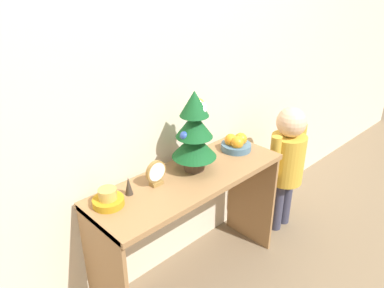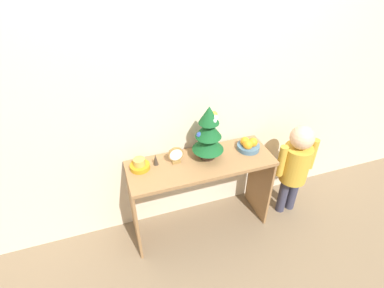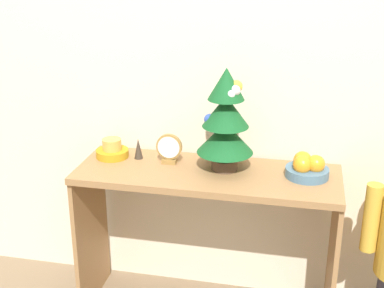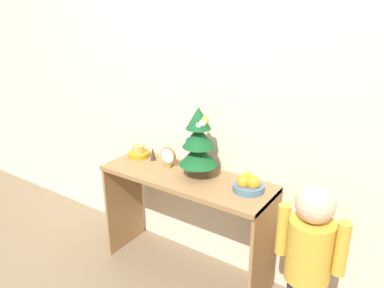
% 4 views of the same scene
% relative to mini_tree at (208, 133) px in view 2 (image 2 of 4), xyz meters
% --- Properties ---
extents(ground_plane, '(12.00, 12.00, 0.00)m').
position_rel_mini_tree_xyz_m(ground_plane, '(-0.07, -0.24, -0.95)').
color(ground_plane, '#7A664C').
extents(back_wall, '(7.00, 0.05, 2.50)m').
position_rel_mini_tree_xyz_m(back_wall, '(-0.07, 0.21, 0.30)').
color(back_wall, beige).
rests_on(back_wall, ground_plane).
extents(console_table, '(1.15, 0.41, 0.73)m').
position_rel_mini_tree_xyz_m(console_table, '(-0.07, -0.04, -0.39)').
color(console_table, olive).
rests_on(console_table, ground_plane).
extents(mini_tree, '(0.24, 0.24, 0.45)m').
position_rel_mini_tree_xyz_m(mini_tree, '(0.00, 0.00, 0.00)').
color(mini_tree, '#4C3828').
rests_on(mini_tree, console_table).
extents(fruit_bowl, '(0.18, 0.18, 0.10)m').
position_rel_mini_tree_xyz_m(fruit_bowl, '(0.35, -0.01, -0.19)').
color(fruit_bowl, '#476B84').
rests_on(fruit_bowl, console_table).
extents(singing_bowl, '(0.15, 0.15, 0.09)m').
position_rel_mini_tree_xyz_m(singing_bowl, '(-0.53, 0.03, -0.19)').
color(singing_bowl, '#B78419').
rests_on(singing_bowl, console_table).
extents(desk_clock, '(0.12, 0.04, 0.14)m').
position_rel_mini_tree_xyz_m(desk_clock, '(-0.25, 0.02, -0.16)').
color(desk_clock, olive).
rests_on(desk_clock, console_table).
extents(figurine, '(0.04, 0.04, 0.10)m').
position_rel_mini_tree_xyz_m(figurine, '(-0.41, 0.04, -0.18)').
color(figurine, '#382D23').
rests_on(figurine, console_table).
extents(child_figure, '(0.37, 0.24, 0.92)m').
position_rel_mini_tree_xyz_m(child_figure, '(0.77, -0.12, -0.39)').
color(child_figure, '#38384C').
rests_on(child_figure, ground_plane).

